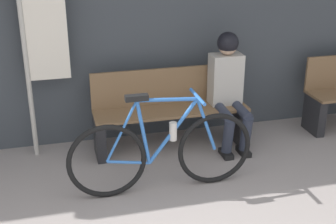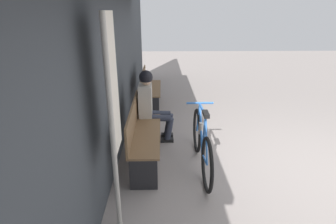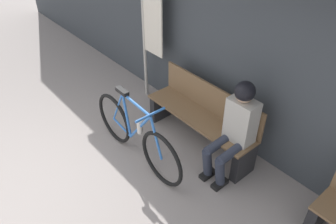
% 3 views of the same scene
% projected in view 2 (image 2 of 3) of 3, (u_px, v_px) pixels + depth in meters
% --- Properties ---
extents(ground_plane, '(24.00, 24.00, 0.00)m').
position_uv_depth(ground_plane, '(309.00, 173.00, 3.75)').
color(ground_plane, gray).
extents(storefront_wall, '(12.00, 0.56, 3.20)m').
position_uv_depth(storefront_wall, '(101.00, 57.00, 3.09)').
color(storefront_wall, '#3D4247').
rests_on(storefront_wall, ground_plane).
extents(park_bench_near, '(1.65, 0.42, 0.86)m').
position_uv_depth(park_bench_near, '(143.00, 134.00, 4.01)').
color(park_bench_near, brown).
rests_on(park_bench_near, ground_plane).
extents(bicycle, '(1.72, 0.40, 0.96)m').
position_uv_depth(bicycle, '(201.00, 143.00, 3.76)').
color(bicycle, black).
rests_on(bicycle, ground_plane).
extents(person_seated, '(0.34, 0.59, 1.26)m').
position_uv_depth(person_seated, '(151.00, 101.00, 4.47)').
color(person_seated, '#2D3342').
rests_on(person_seated, ground_plane).
extents(park_bench_far, '(1.42, 0.42, 0.86)m').
position_uv_depth(park_bench_far, '(150.00, 90.00, 6.25)').
color(park_bench_far, brown).
rests_on(park_bench_far, ground_plane).
extents(banner_pole, '(0.45, 0.05, 2.17)m').
position_uv_depth(banner_pole, '(113.00, 103.00, 2.46)').
color(banner_pole, '#B7B2A8').
rests_on(banner_pole, ground_plane).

